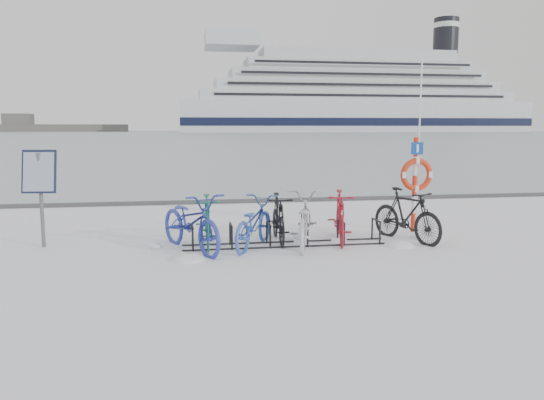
{
  "coord_description": "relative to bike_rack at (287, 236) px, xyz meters",
  "views": [
    {
      "loc": [
        -1.89,
        -9.85,
        2.27
      ],
      "look_at": [
        -0.19,
        0.6,
        0.8
      ],
      "focal_mm": 35.0,
      "sensor_mm": 36.0,
      "label": 1
    }
  ],
  "objects": [
    {
      "name": "bike_4",
      "position": [
        0.31,
        -0.09,
        0.35
      ],
      "size": [
        1.2,
        2.12,
        1.05
      ],
      "primitive_type": "imported",
      "rotation": [
        0.0,
        0.0,
        2.88
      ],
      "color": "#B4B5BC",
      "rests_on": "ground"
    },
    {
      "name": "info_board",
      "position": [
        -4.6,
        0.58,
        1.15
      ],
      "size": [
        0.63,
        0.29,
        1.85
      ],
      "rotation": [
        0.0,
        0.0,
        -0.09
      ],
      "color": "#595B5E",
      "rests_on": "ground"
    },
    {
      "name": "bike_2",
      "position": [
        -0.65,
        0.0,
        0.31
      ],
      "size": [
        1.43,
        1.97,
        0.98
      ],
      "primitive_type": "imported",
      "rotation": [
        0.0,
        0.0,
        2.67
      ],
      "color": "#3659BA",
      "rests_on": "ground"
    },
    {
      "name": "ice_sheet",
      "position": [
        0.0,
        155.0,
        -0.17
      ],
      "size": [
        400.0,
        298.0,
        0.02
      ],
      "primitive_type": "cube",
      "color": "#9EACB3",
      "rests_on": "ground"
    },
    {
      "name": "snow_drifts",
      "position": [
        0.25,
        -0.1,
        -0.18
      ],
      "size": [
        5.86,
        1.85,
        0.2
      ],
      "color": "white",
      "rests_on": "ground"
    },
    {
      "name": "cruise_ferry",
      "position": [
        72.51,
        221.75,
        13.69
      ],
      "size": [
        154.96,
        29.19,
        50.92
      ],
      "color": "silver",
      "rests_on": "ground"
    },
    {
      "name": "bike_rack",
      "position": [
        0.0,
        0.0,
        0.0
      ],
      "size": [
        4.0,
        0.48,
        0.46
      ],
      "color": "black",
      "rests_on": "ground"
    },
    {
      "name": "lifebuoy_station",
      "position": [
        2.97,
        0.81,
        1.07
      ],
      "size": [
        0.72,
        0.22,
        3.73
      ],
      "color": "red",
      "rests_on": "ground"
    },
    {
      "name": "bike_0",
      "position": [
        -1.83,
        -0.1,
        0.38
      ],
      "size": [
        1.63,
        2.26,
        1.13
      ],
      "primitive_type": "imported",
      "rotation": [
        0.0,
        0.0,
        0.46
      ],
      "color": "#29389D",
      "rests_on": "ground"
    },
    {
      "name": "ground",
      "position": [
        0.0,
        0.0,
        -0.18
      ],
      "size": [
        900.0,
        900.0,
        0.0
      ],
      "primitive_type": "plane",
      "color": "white",
      "rests_on": "ground"
    },
    {
      "name": "bike_1",
      "position": [
        -1.51,
        0.25,
        0.32
      ],
      "size": [
        0.51,
        1.69,
        1.01
      ],
      "primitive_type": "imported",
      "rotation": [
        0.0,
        0.0,
        -0.02
      ],
      "color": "#1E635E",
      "rests_on": "ground"
    },
    {
      "name": "bike_6",
      "position": [
        2.45,
        0.04,
        0.37
      ],
      "size": [
        1.17,
        1.88,
        1.09
      ],
      "primitive_type": "imported",
      "rotation": [
        0.0,
        0.0,
        0.4
      ],
      "color": "black",
      "rests_on": "ground"
    },
    {
      "name": "quay_edge",
      "position": [
        0.0,
        5.9,
        -0.13
      ],
      "size": [
        400.0,
        0.25,
        0.1
      ],
      "primitive_type": "cube",
      "color": "#3F3F42",
      "rests_on": "ground"
    },
    {
      "name": "bike_5",
      "position": [
        1.11,
        0.17,
        0.34
      ],
      "size": [
        0.86,
        1.81,
        1.05
      ],
      "primitive_type": "imported",
      "rotation": [
        0.0,
        0.0,
        -0.22
      ],
      "color": "maroon",
      "rests_on": "ground"
    },
    {
      "name": "bike_3",
      "position": [
        -0.1,
        0.38,
        0.31
      ],
      "size": [
        0.53,
        1.66,
        0.99
      ],
      "primitive_type": "imported",
      "rotation": [
        0.0,
        0.0,
        -0.04
      ],
      "color": "black",
      "rests_on": "ground"
    }
  ]
}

